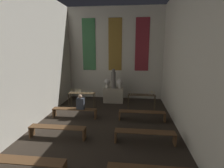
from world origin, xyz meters
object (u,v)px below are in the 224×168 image
Objects in this scene: pew_third_right at (145,134)px; flower_vase_right at (120,83)px; candle_rack_left at (82,95)px; pew_back_right at (142,114)px; pew_second_left at (26,164)px; altar at (113,95)px; pew_back_left at (75,111)px; candle_rack_right at (142,97)px; pew_third_left at (57,130)px; person_seated at (80,103)px; statue at (113,79)px; flower_vase_left at (107,82)px.

flower_vase_right is at bearing 104.70° from pew_third_right.
pew_back_right is (3.29, -1.46, -0.42)m from candle_rack_left.
pew_third_right is at bearing 31.55° from pew_second_left.
altar is 0.89m from flower_vase_right.
altar is 2.10× the size of flower_vase_right.
pew_third_right and pew_back_left have the same top height.
altar reaches higher than pew_third_right.
pew_third_right is (-0.05, -3.45, -0.42)m from candle_rack_right.
pew_back_left is (0.05, -1.46, -0.42)m from candle_rack_left.
pew_back_right is at bearing 0.00° from pew_back_left.
flower_vase_right is at bearing 136.06° from candle_rack_right.
pew_third_left is (-1.62, -4.68, -0.12)m from altar.
pew_third_left is at bearing -98.99° from person_seated.
flower_vase_right is at bearing 73.25° from pew_second_left.
pew_second_left is 1.99m from pew_third_left.
statue is at bearing 76.37° from pew_second_left.
pew_third_right is at bearing -31.55° from pew_back_left.
candle_rack_left is (-1.67, -1.23, 0.30)m from altar.
flower_vase_right is 0.27× the size of pew_back_left.
pew_third_left is (-3.29, -3.45, -0.42)m from candle_rack_right.
flower_vase_right is 0.79× the size of person_seated.
person_seated reaches higher than pew_back_right.
pew_third_right is at bearing -34.22° from person_seated.
pew_second_left is 1.00× the size of pew_third_right.
statue is 2.11× the size of flower_vase_right.
pew_third_left is at bearing 90.00° from pew_second_left.
person_seated is (-2.92, -0.00, 0.43)m from pew_back_right.
statue is 3.34m from pew_back_right.
pew_third_left is 1.00× the size of pew_third_right.
flower_vase_right is 7.02m from pew_second_left.
candle_rack_left is 0.69× the size of pew_third_right.
candle_rack_left is at bearing -143.52° from statue.
flower_vase_left is 0.39× the size of candle_rack_right.
pew_second_left is (-3.29, -5.43, -0.42)m from candle_rack_right.
person_seated is at bearing -108.73° from flower_vase_left.
pew_back_left is at bearing -120.96° from altar.
statue is at bearing 64.20° from person_seated.
flower_vase_left is at bearing 113.20° from pew_third_right.
statue is 5.08m from pew_third_right.
candle_rack_right is 2.04× the size of person_seated.
altar is 3.15m from pew_back_left.
flower_vase_left is at bearing 180.00° from statue.
candle_rack_right reaches higher than candle_rack_left.
candle_rack_right reaches higher than pew_second_left.
statue is 2.11× the size of flower_vase_left.
altar is at bearing 59.04° from pew_back_left.
statue reaches higher than pew_second_left.
statue is 1.66× the size of person_seated.
flower_vase_left is (-0.39, 0.00, -0.20)m from statue.
person_seated reaches higher than pew_third_left.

